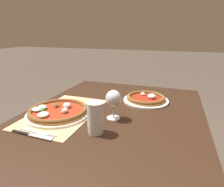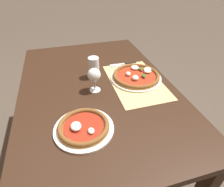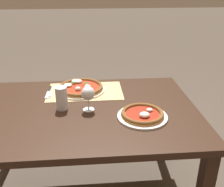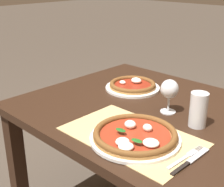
% 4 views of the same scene
% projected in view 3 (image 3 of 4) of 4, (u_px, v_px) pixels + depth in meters
% --- Properties ---
extents(dining_table, '(1.45, 0.97, 0.74)m').
position_uv_depth(dining_table, '(81.00, 122.00, 1.66)').
color(dining_table, black).
rests_on(dining_table, ground).
extents(paper_placemat, '(0.52, 0.33, 0.00)m').
position_uv_depth(paper_placemat, '(85.00, 91.00, 1.86)').
color(paper_placemat, tan).
rests_on(paper_placemat, dining_table).
extents(pizza_near, '(0.34, 0.34, 0.05)m').
position_uv_depth(pizza_near, '(81.00, 88.00, 1.87)').
color(pizza_near, white).
rests_on(pizza_near, paper_placemat).
extents(pizza_far, '(0.29, 0.29, 0.05)m').
position_uv_depth(pizza_far, '(143.00, 115.00, 1.52)').
color(pizza_far, white).
rests_on(pizza_far, dining_table).
extents(wine_glass, '(0.08, 0.08, 0.16)m').
position_uv_depth(wine_glass, '(88.00, 94.00, 1.57)').
color(wine_glass, silver).
rests_on(wine_glass, dining_table).
extents(pint_glass, '(0.07, 0.07, 0.15)m').
position_uv_depth(pint_glass, '(62.00, 99.00, 1.60)').
color(pint_glass, silver).
rests_on(pint_glass, dining_table).
extents(fork, '(0.03, 0.20, 0.00)m').
position_uv_depth(fork, '(52.00, 93.00, 1.83)').
color(fork, '#B7B7BC').
rests_on(fork, paper_placemat).
extents(knife, '(0.02, 0.22, 0.01)m').
position_uv_depth(knife, '(48.00, 92.00, 1.84)').
color(knife, black).
rests_on(knife, paper_placemat).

